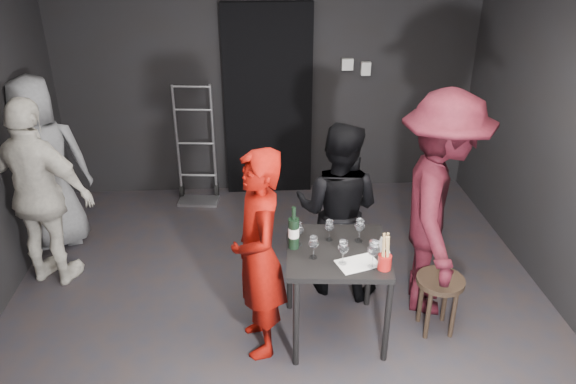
{
  "coord_description": "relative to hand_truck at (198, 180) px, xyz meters",
  "views": [
    {
      "loc": [
        -0.19,
        -3.43,
        2.92
      ],
      "look_at": [
        0.06,
        0.25,
        1.06
      ],
      "focal_mm": 35.0,
      "sensor_mm": 36.0,
      "label": 1
    }
  ],
  "objects": [
    {
      "name": "floor",
      "position": [
        0.8,
        -2.25,
        -0.23
      ],
      "size": [
        4.5,
        5.0,
        0.02
      ],
      "primitive_type": "cube",
      "color": "black",
      "rests_on": "ground"
    },
    {
      "name": "wall_back",
      "position": [
        0.8,
        0.25,
        1.12
      ],
      "size": [
        4.5,
        0.04,
        2.7
      ],
      "primitive_type": "cube",
      "color": "black",
      "rests_on": "ground"
    },
    {
      "name": "doorway",
      "position": [
        0.8,
        0.19,
        0.82
      ],
      "size": [
        0.95,
        0.1,
        2.1
      ],
      "primitive_type": "cube",
      "color": "black",
      "rests_on": "ground"
    },
    {
      "name": "wallbox_upper",
      "position": [
        1.65,
        0.2,
        1.22
      ],
      "size": [
        0.12,
        0.06,
        0.12
      ],
      "primitive_type": "cube",
      "color": "#B7B7B2",
      "rests_on": "wall_back"
    },
    {
      "name": "wallbox_lower",
      "position": [
        1.85,
        0.2,
        1.17
      ],
      "size": [
        0.1,
        0.06,
        0.14
      ],
      "primitive_type": "cube",
      "color": "#B7B7B2",
      "rests_on": "wall_back"
    },
    {
      "name": "hand_truck",
      "position": [
        0.0,
        0.0,
        0.0
      ],
      "size": [
        0.43,
        0.36,
        1.3
      ],
      "rotation": [
        0.0,
        0.0,
        -0.11
      ],
      "color": "#B2B2B7",
      "rests_on": "floor"
    },
    {
      "name": "tasting_table",
      "position": [
        1.2,
        -2.32,
        0.42
      ],
      "size": [
        0.72,
        0.72,
        0.75
      ],
      "rotation": [
        0.0,
        0.0,
        -0.09
      ],
      "color": "black",
      "rests_on": "floor"
    },
    {
      "name": "stool",
      "position": [
        1.98,
        -2.34,
        0.15
      ],
      "size": [
        0.36,
        0.36,
        0.47
      ],
      "rotation": [
        0.0,
        0.0,
        0.29
      ],
      "color": "black",
      "rests_on": "floor"
    },
    {
      "name": "server_red",
      "position": [
        0.63,
        -2.41,
        0.59
      ],
      "size": [
        0.49,
        0.66,
        1.64
      ],
      "primitive_type": "imported",
      "rotation": [
        0.0,
        0.0,
        -1.39
      ],
      "color": "#870B04",
      "rests_on": "floor"
    },
    {
      "name": "woman_black",
      "position": [
        1.29,
        -1.73,
        0.51
      ],
      "size": [
        0.82,
        0.64,
        1.48
      ],
      "primitive_type": "imported",
      "rotation": [
        0.0,
        0.0,
        2.74
      ],
      "color": "black",
      "rests_on": "floor"
    },
    {
      "name": "man_maroon",
      "position": [
        2.02,
        -2.01,
        0.86
      ],
      "size": [
        0.96,
        1.52,
        2.18
      ],
      "primitive_type": "imported",
      "rotation": [
        0.0,
        0.0,
        1.33
      ],
      "color": "#380D15",
      "rests_on": "floor"
    },
    {
      "name": "bystander_cream",
      "position": [
        -1.14,
        -1.45,
        0.68
      ],
      "size": [
        1.17,
        0.82,
        1.82
      ],
      "primitive_type": "imported",
      "rotation": [
        0.0,
        0.0,
        2.82
      ],
      "color": "white",
      "rests_on": "floor"
    },
    {
      "name": "bystander_grey",
      "position": [
        -1.31,
        -0.84,
        0.69
      ],
      "size": [
        1.0,
        0.71,
        1.84
      ],
      "primitive_type": "imported",
      "rotation": [
        0.0,
        0.0,
        3.42
      ],
      "color": "slate",
      "rests_on": "floor"
    },
    {
      "name": "tasting_mat",
      "position": [
        1.31,
        -2.51,
        0.52
      ],
      "size": [
        0.32,
        0.26,
        0.0
      ],
      "primitive_type": "cube",
      "rotation": [
        0.0,
        0.0,
        0.3
      ],
      "color": "white",
      "rests_on": "tasting_table"
    },
    {
      "name": "wine_glass_a",
      "position": [
        1.01,
        -2.42,
        0.61
      ],
      "size": [
        0.09,
        0.09,
        0.19
      ],
      "primitive_type": null,
      "rotation": [
        0.0,
        0.0,
        0.41
      ],
      "color": "white",
      "rests_on": "tasting_table"
    },
    {
      "name": "wine_glass_b",
      "position": [
        0.92,
        -2.24,
        0.62
      ],
      "size": [
        0.1,
        0.1,
        0.2
      ],
      "primitive_type": null,
      "rotation": [
        0.0,
        0.0,
        -0.41
      ],
      "color": "white",
      "rests_on": "tasting_table"
    },
    {
      "name": "wine_glass_c",
      "position": [
        1.15,
        -2.19,
        0.61
      ],
      "size": [
        0.08,
        0.08,
        0.18
      ],
      "primitive_type": null,
      "rotation": [
        0.0,
        0.0,
        0.1
      ],
      "color": "white",
      "rests_on": "tasting_table"
    },
    {
      "name": "wine_glass_d",
      "position": [
        1.21,
        -2.5,
        0.62
      ],
      "size": [
        0.09,
        0.09,
        0.2
      ],
      "primitive_type": null,
      "rotation": [
        0.0,
        0.0,
        -0.31
      ],
      "color": "white",
      "rests_on": "tasting_table"
    },
    {
      "name": "wine_glass_e",
      "position": [
        1.4,
        -2.56,
        0.63
      ],
      "size": [
        0.1,
        0.1,
        0.22
      ],
      "primitive_type": null,
      "rotation": [
        0.0,
        0.0,
        -0.13
      ],
      "color": "white",
      "rests_on": "tasting_table"
    },
    {
      "name": "wine_glass_f",
      "position": [
        1.37,
        -2.22,
        0.62
      ],
      "size": [
        0.09,
        0.09,
        0.2
      ],
      "primitive_type": null,
      "rotation": [
        0.0,
        0.0,
        -0.15
      ],
      "color": "white",
      "rests_on": "tasting_table"
    },
    {
      "name": "wine_bottle",
      "position": [
        0.89,
        -2.27,
        0.64
      ],
      "size": [
        0.08,
        0.08,
        0.33
      ],
      "rotation": [
        0.0,
        0.0,
        -0.29
      ],
      "color": "black",
      "rests_on": "tasting_table"
    },
    {
      "name": "breadstick_cup",
      "position": [
        1.48,
        -2.58,
        0.65
      ],
      "size": [
        0.09,
        0.09,
        0.29
      ],
      "rotation": [
        0.0,
        0.0,
        0.23
      ],
      "color": "#9D1412",
      "rests_on": "tasting_table"
    },
    {
      "name": "reserved_card",
      "position": [
        1.51,
        -2.37,
        0.56
      ],
      "size": [
        0.09,
        0.12,
        0.09
      ],
      "primitive_type": null,
      "rotation": [
        0.0,
        0.0,
        0.14
      ],
      "color": "white",
      "rests_on": "tasting_table"
    }
  ]
}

